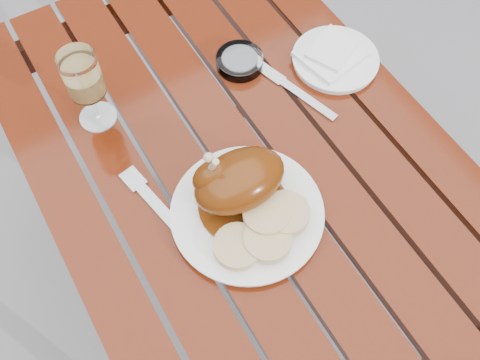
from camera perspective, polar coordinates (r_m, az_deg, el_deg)
name	(u,v)px	position (r m, az deg, el deg)	size (l,w,h in m)	color
ground	(239,272)	(1.78, -0.16, -9.75)	(60.00, 60.00, 0.00)	slate
table	(238,225)	(1.44, -0.20, -4.77)	(0.80, 1.20, 0.75)	maroon
dinner_plate	(247,213)	(1.02, 0.76, -3.58)	(0.29, 0.29, 0.02)	white
roast_duck	(236,181)	(0.99, -0.42, -0.10)	(0.19, 0.17, 0.13)	#5A270A
bread_dumplings	(264,228)	(0.98, 2.63, -5.14)	(0.20, 0.13, 0.03)	beige
wine_glass	(88,90)	(1.12, -15.94, 9.24)	(0.08, 0.08, 0.19)	tan
side_plate	(335,60)	(1.26, 10.13, 12.54)	(0.20, 0.20, 0.02)	white
napkin	(330,54)	(1.25, 9.58, 13.09)	(0.13, 0.12, 0.01)	white
ashtray	(240,61)	(1.23, -0.04, 12.55)	(0.11, 0.11, 0.03)	#B2B7BC
fork	(158,207)	(1.05, -8.73, -2.82)	(0.02, 0.18, 0.01)	gray
knife	(299,93)	(1.19, 6.27, 9.20)	(0.02, 0.20, 0.01)	gray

